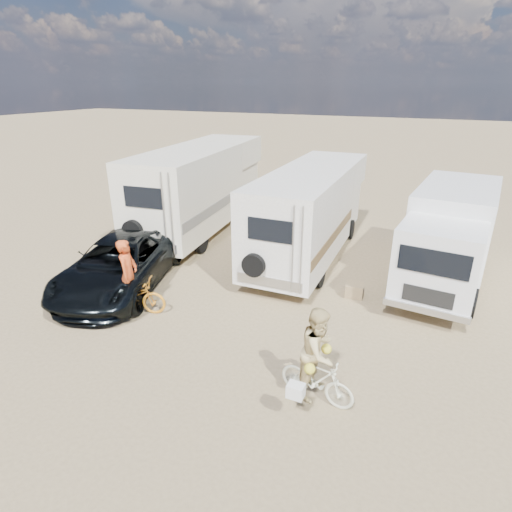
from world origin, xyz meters
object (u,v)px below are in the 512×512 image
at_px(bike_parked, 445,273).
at_px(cooler, 283,276).
at_px(rider_woman, 318,360).
at_px(crate, 354,290).
at_px(box_truck, 448,239).
at_px(rider_man, 129,281).
at_px(bike_man, 131,296).
at_px(dark_suv, 120,264).
at_px(rv_main, 310,214).
at_px(bike_woman, 317,380).
at_px(rv_left, 200,189).

bearing_deg(bike_parked, cooler, 129.36).
distance_m(rider_woman, crate, 4.47).
relative_size(box_truck, rider_man, 3.27).
height_order(rider_man, rider_woman, rider_man).
xyz_separation_m(bike_man, bike_parked, (7.25, 4.78, 0.01)).
height_order(bike_man, cooler, bike_man).
bearing_deg(box_truck, dark_suv, -148.11).
relative_size(rv_main, dark_suv, 1.45).
relative_size(bike_woman, rider_man, 0.81).
relative_size(dark_suv, bike_parked, 2.79).
distance_m(box_truck, rider_man, 8.90).
distance_m(dark_suv, crate, 6.67).
distance_m(rider_man, crate, 6.02).
bearing_deg(box_truck, rv_main, -179.68).
xyz_separation_m(cooler, crate, (2.08, 0.04, -0.04)).
relative_size(bike_man, bike_parked, 0.97).
relative_size(rv_left, rider_man, 4.37).
bearing_deg(rider_woman, dark_suv, 79.99).
relative_size(rv_left, cooler, 14.13).
relative_size(bike_parked, cooler, 3.28).
height_order(rv_left, cooler, rv_left).
xyz_separation_m(bike_parked, crate, (-2.23, -1.53, -0.29)).
height_order(bike_woman, rider_woman, rider_woman).
bearing_deg(dark_suv, rider_man, -56.70).
distance_m(rv_main, rider_man, 6.36).
bearing_deg(rv_left, rider_woman, -53.32).
relative_size(bike_man, rider_woman, 1.02).
bearing_deg(crate, bike_man, -147.10).
distance_m(bike_man, rider_man, 0.44).
distance_m(rv_left, box_truck, 9.16).
bearing_deg(rv_left, rider_man, -80.14).
xyz_separation_m(rider_man, cooler, (2.94, 3.21, -0.68)).
xyz_separation_m(dark_suv, bike_woman, (6.51, -2.21, -0.27)).
relative_size(box_truck, bike_man, 3.32).
bearing_deg(rv_main, rv_left, 167.65).
height_order(rv_main, rider_woman, rv_main).
distance_m(rv_main, box_truck, 4.27).
xyz_separation_m(rv_main, cooler, (0.01, -2.41, -1.25)).
xyz_separation_m(box_truck, dark_suv, (-8.43, -4.18, -0.66)).
relative_size(dark_suv, rider_man, 2.84).
bearing_deg(rv_left, rv_main, -17.11).
bearing_deg(dark_suv, rv_left, 79.79).
relative_size(bike_man, cooler, 3.18).
xyz_separation_m(dark_suv, crate, (6.27, 2.20, -0.52)).
xyz_separation_m(box_truck, bike_woman, (-1.92, -6.39, -0.93)).
bearing_deg(rv_left, dark_suv, -89.61).
relative_size(bike_parked, crate, 3.90).
relative_size(rv_left, bike_man, 4.44).
height_order(dark_suv, rider_man, rider_man).
relative_size(dark_suv, crate, 10.89).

